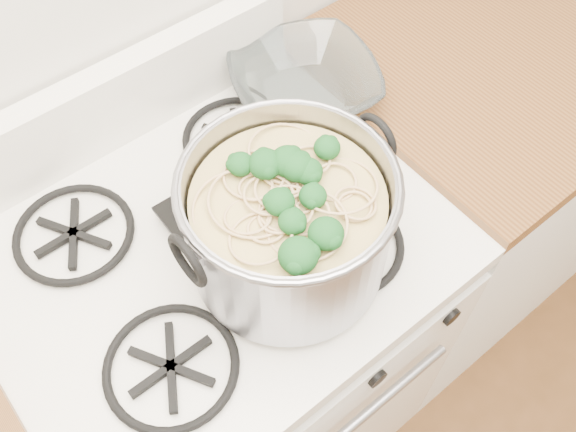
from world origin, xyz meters
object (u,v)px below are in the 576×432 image
Objects in this scene: stock_pot at (288,224)px; gas_range at (230,350)px; glass_bowl at (304,90)px; spatula at (191,214)px.

gas_range is at bearing 123.46° from stock_pot.
glass_bowl is at bearing 46.44° from stock_pot.
stock_pot is at bearing -56.54° from gas_range.
gas_range is 0.62m from glass_bowl.
spatula reaches higher than gas_range.
spatula is at bearing 115.31° from stock_pot.
gas_range is 0.60m from stock_pot.
glass_bowl is (0.33, 0.15, 0.50)m from gas_range.
spatula is (-0.00, 0.05, 0.50)m from gas_range.
gas_range is at bearing -155.39° from glass_bowl.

